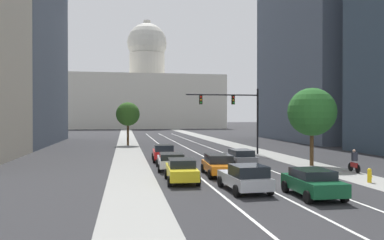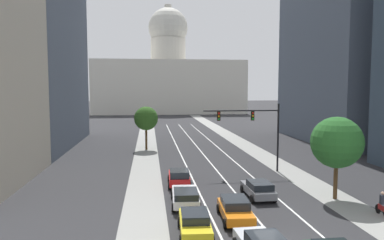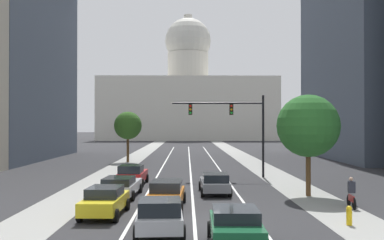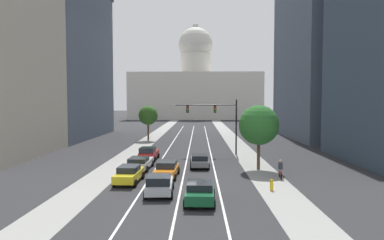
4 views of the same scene
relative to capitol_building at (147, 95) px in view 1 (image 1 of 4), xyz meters
The scene contains 20 objects.
ground_plane 77.39m from the capitol_building, 90.00° to the right, with size 400.00×400.00×0.00m, color #2B2B2D.
sidewalk_left 82.69m from the capitol_building, 95.34° to the right, with size 3.16×130.00×0.01m, color gray.
sidewalk_right 82.69m from the capitol_building, 84.66° to the right, with size 3.16×130.00×0.01m, color gray.
lane_stripe_left 92.29m from the capitol_building, 91.89° to the right, with size 0.16×90.00×0.01m, color white.
lane_stripe_center 92.24m from the capitol_building, 90.00° to the right, with size 0.16×90.00×0.01m, color white.
lane_stripe_right 92.29m from the capitol_building, 88.11° to the right, with size 0.16×90.00×0.01m, color white.
office_tower_far_right 82.35m from the capitol_building, 69.90° to the right, with size 19.90×26.74×34.67m.
capitol_building is the anchor object (origin of this frame).
car_gray 107.86m from the capitol_building, 89.19° to the right, with size 2.06×4.29×1.40m.
car_red 103.60m from the capitol_building, 92.53° to the right, with size 2.17×4.13×1.59m.
car_green 120.37m from the capitol_building, 89.28° to the right, with size 2.17×4.06×1.44m.
car_white 109.23m from the capitol_building, 92.40° to the right, with size 2.27×4.76×1.37m.
car_silver 118.42m from the capitol_building, 90.73° to the right, with size 2.24×4.24×1.54m.
car_yellow 114.87m from the capitol_building, 92.27° to the right, with size 2.13×4.45×1.48m.
car_orange 112.50m from the capitol_building, 90.77° to the right, with size 2.21×4.49×1.47m.
traffic_signal_mast 98.60m from the capitol_building, 87.74° to the right, with size 8.08×0.39×7.21m.
fire_hydrant 117.30m from the capitol_building, 86.50° to the right, with size 0.26×0.35×0.91m.
cyclist 113.28m from the capitol_building, 85.53° to the right, with size 0.38×1.70×1.72m.
street_tree_mid_right 108.75m from the capitol_building, 86.02° to the right, with size 4.08×4.08×6.60m.
street_tree_near_left 83.27m from the capitol_building, 95.27° to the right, with size 3.42×3.42×6.23m.
Camera 1 is at (-8.09, -21.54, 4.19)m, focal length 35.44 mm.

